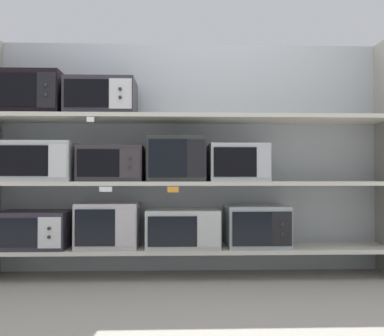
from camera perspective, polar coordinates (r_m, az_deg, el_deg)
The scene contains 18 objects.
ground at distance 2.41m, azimuth 0.92°, elevation -19.18°, with size 6.96×6.00×0.02m, color gray.
back_panel at distance 3.52m, azimuth -0.13°, elevation 1.45°, with size 3.16×0.04×1.80m, color #9EA3A8.
shelf_0 at distance 3.33m, azimuth 0.00°, elevation -10.40°, with size 2.96×0.41×0.03m, color beige.
microwave_0 at distance 3.47m, azimuth -19.72°, elevation -7.48°, with size 0.51×0.42×0.27m.
microwave_1 at distance 3.34m, azimuth -10.79°, elevation -7.26°, with size 0.45×0.36×0.33m.
microwave_2 at distance 3.31m, azimuth -1.21°, elevation -7.77°, with size 0.54×0.43×0.28m.
microwave_3 at distance 3.36m, azimuth 8.36°, elevation -7.44°, with size 0.45×0.39×0.30m.
shelf_1 at distance 3.29m, azimuth 0.00°, elevation -2.00°, with size 2.96×0.41×0.03m, color beige.
microwave_4 at distance 3.44m, azimuth -19.35°, elevation 0.76°, with size 0.55×0.42×0.29m.
microwave_5 at distance 3.32m, azimuth -10.36°, elevation 0.54°, with size 0.47×0.36×0.26m.
microwave_6 at distance 3.29m, azimuth -2.05°, elevation 1.14°, with size 0.42×0.37×0.33m.
microwave_7 at distance 3.32m, azimuth 5.89°, elevation 0.64°, with size 0.43×0.43×0.27m.
price_tag_0 at distance 3.12m, azimuth -11.10°, elevation -2.71°, with size 0.09×0.00×0.04m, color white.
price_tag_1 at distance 3.08m, azimuth -2.46°, elevation -2.79°, with size 0.08×0.00×0.04m, color orange.
shelf_2 at distance 3.32m, azimuth 0.00°, elevation 6.43°, with size 2.96×0.41×0.03m, color beige.
microwave_8 at distance 3.51m, azimuth -20.01°, elevation 8.95°, with size 0.46×0.36×0.32m.
microwave_9 at distance 3.39m, azimuth -11.61°, elevation 8.86°, with size 0.50×0.38×0.27m.
price_tag_2 at distance 3.16m, azimuth -13.00°, elevation 6.16°, with size 0.05×0.00×0.04m, color white.
Camera 1 is at (-0.12, -3.29, 0.73)m, focal length 41.24 mm.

